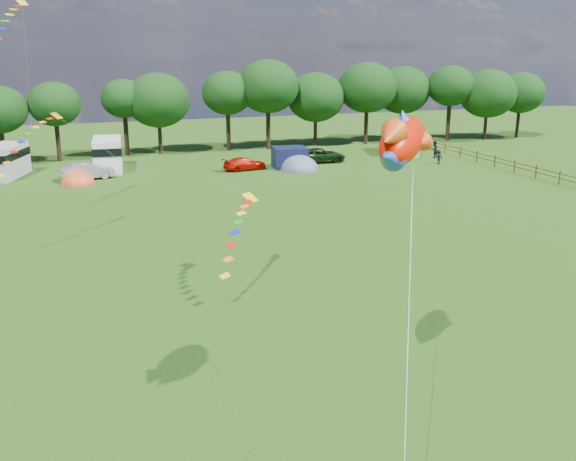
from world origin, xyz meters
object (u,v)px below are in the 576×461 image
object	(u,v)px
tent_greyblue	(299,170)
walker_a	(434,149)
fish_kite	(400,142)
campervan_d	(401,138)
walker_b	(439,157)
campervan_c	(108,153)
car_c	(245,164)
campervan_b	(5,160)
tent_orange	(78,184)
car_d	(320,155)
car_b	(87,171)

from	to	relation	value
tent_greyblue	walker_a	bearing A→B (deg)	6.35
fish_kite	campervan_d	bearing A→B (deg)	14.90
fish_kite	walker_b	size ratio (longest dim) A/B	2.32
campervan_c	campervan_d	distance (m)	32.19
tent_greyblue	walker_a	xyz separation A→B (m)	(16.36, 1.82, 0.88)
car_c	campervan_b	size ratio (longest dim) A/B	0.63
tent_orange	fish_kite	bearing A→B (deg)	-77.75
campervan_d	walker_b	xyz separation A→B (m)	(0.05, -7.70, -0.91)
car_c	car_d	size ratio (longest dim) A/B	0.77
walker_b	fish_kite	bearing A→B (deg)	46.73
car_d	campervan_d	xyz separation A→B (m)	(11.01, 2.65, 0.90)
tent_greyblue	campervan_b	bearing A→B (deg)	167.82
car_b	tent_orange	xyz separation A→B (m)	(-0.92, -1.87, -0.76)
campervan_b	tent_greyblue	xyz separation A→B (m)	(26.81, -5.79, -1.56)
campervan_d	walker_a	bearing A→B (deg)	-141.02
car_d	campervan_d	size ratio (longest dim) A/B	0.80
car_b	car_c	distance (m)	14.74
car_b	tent_greyblue	world-z (taller)	car_b
car_b	campervan_d	distance (m)	34.60
car_d	campervan_d	distance (m)	11.36
fish_kite	car_d	bearing A→B (deg)	25.14
car_b	walker_b	size ratio (longest dim) A/B	3.03
tent_orange	campervan_d	bearing A→B (deg)	9.24
tent_orange	fish_kite	distance (m)	42.52
campervan_c	car_c	bearing A→B (deg)	-104.66
tent_orange	tent_greyblue	world-z (taller)	tent_greyblue
tent_orange	walker_a	xyz separation A→B (m)	(37.06, 1.64, 0.88)
fish_kite	walker_b	bearing A→B (deg)	10.19
campervan_c	walker_a	size ratio (longest dim) A/B	3.61
car_b	walker_a	xyz separation A→B (m)	(36.14, -0.23, 0.12)
car_d	tent_orange	bearing A→B (deg)	100.12
campervan_b	tent_orange	bearing A→B (deg)	-114.37
walker_b	walker_a	bearing A→B (deg)	-124.50
car_b	campervan_d	world-z (taller)	campervan_d
tent_orange	tent_greyblue	bearing A→B (deg)	-0.49
car_b	car_d	xyz separation A→B (m)	(23.36, 1.22, -0.05)
campervan_c	tent_greyblue	distance (m)	18.74
campervan_b	fish_kite	bearing A→B (deg)	-143.91
campervan_d	campervan_b	bearing A→B (deg)	105.81
tent_greyblue	campervan_c	bearing A→B (deg)	160.50
car_d	fish_kite	distance (m)	47.09
tent_orange	walker_a	distance (m)	37.11
car_b	tent_orange	size ratio (longest dim) A/B	1.35
car_d	campervan_b	world-z (taller)	campervan_b
car_c	fish_kite	distance (m)	43.47
car_d	tent_orange	distance (m)	24.49
tent_orange	car_d	bearing A→B (deg)	7.25
fish_kite	walker_b	xyz separation A→B (m)	(26.50, 38.71, -8.03)
car_b	car_d	distance (m)	23.39
campervan_b	walker_b	xyz separation A→B (m)	(41.45, -7.56, -0.85)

